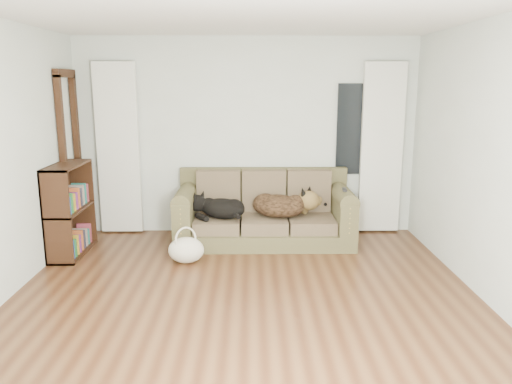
{
  "coord_description": "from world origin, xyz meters",
  "views": [
    {
      "loc": [
        0.06,
        -4.17,
        2.01
      ],
      "look_at": [
        0.12,
        1.6,
        0.74
      ],
      "focal_mm": 35.0,
      "sensor_mm": 36.0,
      "label": 1
    }
  ],
  "objects_px": {
    "tote_bag": "(186,249)",
    "bookshelf": "(70,213)",
    "dog_shepherd": "(282,206)",
    "dog_black_lab": "(220,208)",
    "sofa": "(264,208)"
  },
  "relations": [
    {
      "from": "tote_bag",
      "to": "bookshelf",
      "type": "bearing_deg",
      "value": 166.53
    },
    {
      "from": "dog_black_lab",
      "to": "dog_shepherd",
      "type": "height_order",
      "value": "dog_shepherd"
    },
    {
      "from": "dog_black_lab",
      "to": "dog_shepherd",
      "type": "bearing_deg",
      "value": 32.94
    },
    {
      "from": "tote_bag",
      "to": "sofa",
      "type": "bearing_deg",
      "value": 39.36
    },
    {
      "from": "sofa",
      "to": "bookshelf",
      "type": "relative_size",
      "value": 2.05
    },
    {
      "from": "dog_shepherd",
      "to": "bookshelf",
      "type": "distance_m",
      "value": 2.57
    },
    {
      "from": "dog_shepherd",
      "to": "bookshelf",
      "type": "bearing_deg",
      "value": 30.46
    },
    {
      "from": "sofa",
      "to": "dog_black_lab",
      "type": "relative_size",
      "value": 3.76
    },
    {
      "from": "dog_shepherd",
      "to": "tote_bag",
      "type": "relative_size",
      "value": 1.72
    },
    {
      "from": "bookshelf",
      "to": "tote_bag",
      "type": "bearing_deg",
      "value": -17.1
    },
    {
      "from": "sofa",
      "to": "tote_bag",
      "type": "bearing_deg",
      "value": -140.64
    },
    {
      "from": "sofa",
      "to": "bookshelf",
      "type": "xyz_separation_m",
      "value": [
        -2.32,
        -0.41,
        0.05
      ]
    },
    {
      "from": "tote_bag",
      "to": "dog_black_lab",
      "type": "bearing_deg",
      "value": 62.12
    },
    {
      "from": "dog_black_lab",
      "to": "tote_bag",
      "type": "bearing_deg",
      "value": -88.85
    },
    {
      "from": "tote_bag",
      "to": "bookshelf",
      "type": "relative_size",
      "value": 0.38
    }
  ]
}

